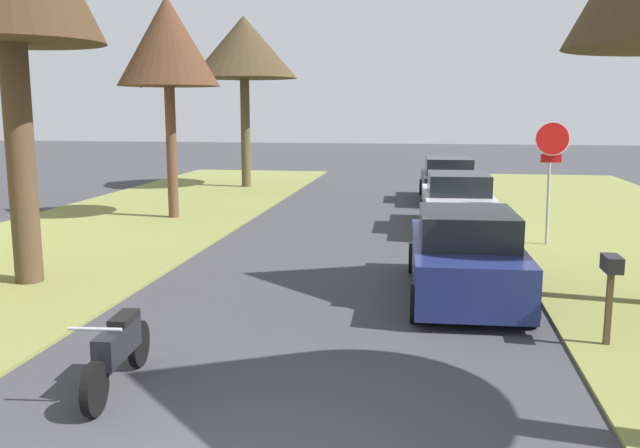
{
  "coord_description": "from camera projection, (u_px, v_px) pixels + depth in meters",
  "views": [
    {
      "loc": [
        1.6,
        -5.12,
        3.32
      ],
      "look_at": [
        -0.19,
        6.18,
        1.36
      ],
      "focal_mm": 38.03,
      "sensor_mm": 36.0,
      "label": 1
    }
  ],
  "objects": [
    {
      "name": "parked_sedan_silver",
      "position": [
        457.0,
        203.0,
        18.74
      ],
      "size": [
        2.08,
        4.46,
        1.57
      ],
      "color": "#BCBCC1",
      "rests_on": "ground"
    },
    {
      "name": "street_tree_left_mid_b",
      "position": [
        168.0,
        43.0,
        19.77
      ],
      "size": [
        2.99,
        2.99,
        6.5
      ],
      "color": "brown",
      "rests_on": "grass_verge_left"
    },
    {
      "name": "parked_motorcycle",
      "position": [
        118.0,
        349.0,
        8.08
      ],
      "size": [
        0.6,
        2.05,
        0.97
      ],
      "color": "black",
      "rests_on": "ground"
    },
    {
      "name": "street_tree_left_far",
      "position": [
        244.0,
        48.0,
        27.74
      ],
      "size": [
        4.36,
        4.36,
        7.0
      ],
      "color": "#4D412A",
      "rests_on": "grass_verge_left"
    },
    {
      "name": "parked_sedan_navy",
      "position": [
        465.0,
        257.0,
        12.0
      ],
      "size": [
        2.08,
        4.46,
        1.57
      ],
      "color": "navy",
      "rests_on": "ground"
    },
    {
      "name": "parked_sedan_black",
      "position": [
        448.0,
        181.0,
        24.51
      ],
      "size": [
        2.08,
        4.46,
        1.57
      ],
      "color": "black",
      "rests_on": "ground"
    },
    {
      "name": "stop_sign_far",
      "position": [
        551.0,
        156.0,
        16.15
      ],
      "size": [
        0.81,
        0.35,
        2.97
      ],
      "color": "#9EA0A5",
      "rests_on": "grass_verge_right"
    },
    {
      "name": "curbside_mailbox",
      "position": [
        611.0,
        274.0,
        9.35
      ],
      "size": [
        0.22,
        0.44,
        1.27
      ],
      "color": "brown",
      "rests_on": "grass_verge_right"
    }
  ]
}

